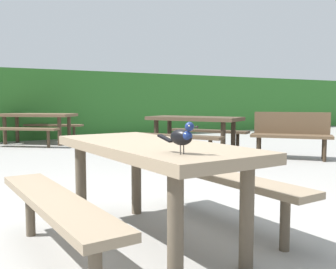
{
  "coord_description": "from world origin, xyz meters",
  "views": [
    {
      "loc": [
        -1.1,
        -2.57,
        1.04
      ],
      "look_at": [
        -0.01,
        -0.61,
        0.84
      ],
      "focal_mm": 40.45,
      "sensor_mm": 36.0,
      "label": 1
    }
  ],
  "objects_px": {
    "park_bench_side": "(291,132)",
    "picnic_table_mid_left": "(194,126)",
    "picnic_table_foreground": "(151,168)",
    "picnic_table_mid_right": "(37,121)",
    "bird_grackle": "(183,136)"
  },
  "relations": [
    {
      "from": "picnic_table_mid_right",
      "to": "park_bench_side",
      "type": "distance_m",
      "value": 5.92
    },
    {
      "from": "picnic_table_foreground",
      "to": "picnic_table_mid_left",
      "type": "bearing_deg",
      "value": 52.79
    },
    {
      "from": "picnic_table_foreground",
      "to": "park_bench_side",
      "type": "distance_m",
      "value": 4.76
    },
    {
      "from": "picnic_table_foreground",
      "to": "picnic_table_mid_left",
      "type": "distance_m",
      "value": 4.67
    },
    {
      "from": "picnic_table_mid_left",
      "to": "park_bench_side",
      "type": "xyz_separation_m",
      "value": [
        1.26,
        -1.28,
        -0.07
      ]
    },
    {
      "from": "picnic_table_foreground",
      "to": "picnic_table_mid_right",
      "type": "bearing_deg",
      "value": 85.87
    },
    {
      "from": "picnic_table_foreground",
      "to": "park_bench_side",
      "type": "height_order",
      "value": "park_bench_side"
    },
    {
      "from": "bird_grackle",
      "to": "picnic_table_mid_left",
      "type": "height_order",
      "value": "bird_grackle"
    },
    {
      "from": "picnic_table_mid_left",
      "to": "park_bench_side",
      "type": "bearing_deg",
      "value": -45.34
    },
    {
      "from": "park_bench_side",
      "to": "picnic_table_mid_left",
      "type": "bearing_deg",
      "value": 134.66
    },
    {
      "from": "park_bench_side",
      "to": "picnic_table_foreground",
      "type": "bearing_deg",
      "value": -149.14
    },
    {
      "from": "picnic_table_mid_left",
      "to": "park_bench_side",
      "type": "relative_size",
      "value": 1.75
    },
    {
      "from": "picnic_table_mid_right",
      "to": "park_bench_side",
      "type": "xyz_separation_m",
      "value": [
        3.57,
        -4.73,
        -0.07
      ]
    },
    {
      "from": "picnic_table_mid_right",
      "to": "picnic_table_foreground",
      "type": "bearing_deg",
      "value": -94.13
    },
    {
      "from": "picnic_table_mid_left",
      "to": "picnic_table_mid_right",
      "type": "height_order",
      "value": "same"
    }
  ]
}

